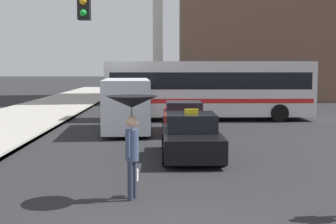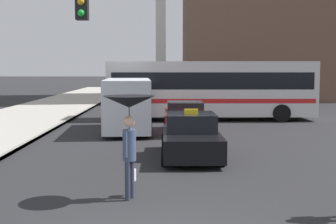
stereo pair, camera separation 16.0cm
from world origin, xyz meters
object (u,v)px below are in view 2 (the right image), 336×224
at_px(city_bus, 211,88).
at_px(pedestrian_with_umbrella, 129,114).
at_px(sedan_red, 185,118).
at_px(ambulance_van, 128,103).
at_px(taxi, 191,138).

distance_m(city_bus, pedestrian_with_umbrella, 16.30).
height_order(sedan_red, ambulance_van, ambulance_van).
xyz_separation_m(ambulance_van, city_bus, (4.27, 4.84, 0.48)).
height_order(sedan_red, pedestrian_with_umbrella, pedestrian_with_umbrella).
bearing_deg(city_bus, pedestrian_with_umbrella, 168.11).
relative_size(taxi, pedestrian_with_umbrella, 1.80).
distance_m(sedan_red, pedestrian_with_umbrella, 10.92).
relative_size(taxi, sedan_red, 1.01).
height_order(ambulance_van, pedestrian_with_umbrella, ambulance_van).
distance_m(taxi, sedan_red, 5.86).
bearing_deg(pedestrian_with_umbrella, ambulance_van, 24.86).
xyz_separation_m(taxi, pedestrian_with_umbrella, (-1.64, -4.85, 1.25)).
relative_size(taxi, ambulance_van, 0.74).
bearing_deg(pedestrian_with_umbrella, taxi, 1.59).
height_order(taxi, city_bus, city_bus).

